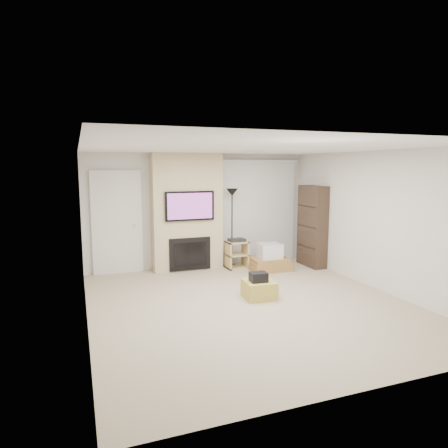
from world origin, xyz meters
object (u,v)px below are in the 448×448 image
object	(u,v)px
ottoman	(259,289)
box_stack	(269,260)
bookshelf	(312,226)
floor_lamp	(232,205)
av_stand	(237,253)

from	to	relation	value
ottoman	box_stack	distance (m)	1.95
box_stack	bookshelf	world-z (taller)	bookshelf
floor_lamp	box_stack	size ratio (longest dim) A/B	1.95
floor_lamp	bookshelf	size ratio (longest dim) A/B	0.97
bookshelf	floor_lamp	bearing A→B (deg)	162.36
ottoman	box_stack	xyz separation A→B (m)	(1.03, 1.65, 0.07)
ottoman	bookshelf	world-z (taller)	bookshelf
ottoman	floor_lamp	bearing A→B (deg)	80.54
floor_lamp	ottoman	bearing A→B (deg)	-99.46
box_stack	av_stand	bearing A→B (deg)	148.51
box_stack	bookshelf	size ratio (longest dim) A/B	0.50
floor_lamp	av_stand	world-z (taller)	floor_lamp
box_stack	bookshelf	distance (m)	1.25
ottoman	box_stack	size ratio (longest dim) A/B	0.56
av_stand	box_stack	bearing A→B (deg)	-31.49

